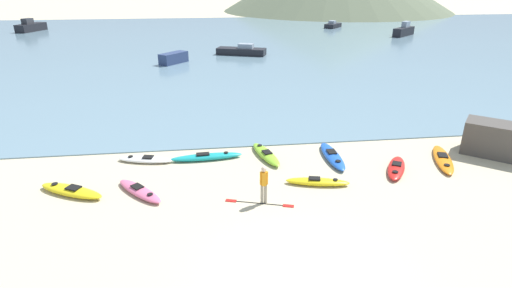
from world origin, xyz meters
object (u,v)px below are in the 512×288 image
kayak_on_sand_0 (71,191)px  kayak_on_sand_3 (146,159)px  kayak_on_sand_6 (207,157)px  shoreline_rock (498,140)px  moored_boat_0 (31,27)px  kayak_on_sand_4 (266,154)px  kayak_on_sand_7 (140,191)px  kayak_on_sand_1 (443,159)px  moored_boat_3 (242,51)px  moored_boat_4 (174,58)px  kayak_on_sand_5 (332,156)px  moored_boat_2 (333,25)px  loose_paddle (259,203)px  person_near_foreground (264,182)px  kayak_on_sand_2 (396,168)px  moored_boat_1 (404,31)px  kayak_on_sand_8 (318,182)px

kayak_on_sand_0 → kayak_on_sand_3: bearing=46.4°
kayak_on_sand_6 → shoreline_rock: bearing=-5.1°
moored_boat_0 → shoreline_rock: (42.02, -53.81, 0.07)m
kayak_on_sand_4 → kayak_on_sand_7: size_ratio=1.18×
kayak_on_sand_1 → kayak_on_sand_6: bearing=171.7°
kayak_on_sand_3 → kayak_on_sand_0: bearing=-133.6°
moored_boat_3 → moored_boat_4: size_ratio=1.83×
kayak_on_sand_5 → moored_boat_2: (16.13, 51.65, 0.32)m
loose_paddle → kayak_on_sand_3: bearing=137.7°
kayak_on_sand_0 → shoreline_rock: (20.20, 1.39, 0.69)m
kayak_on_sand_5 → moored_boat_0: size_ratio=0.61×
kayak_on_sand_3 → shoreline_rock: shoreline_rock is taller
kayak_on_sand_4 → person_near_foreground: bearing=-99.7°
kayak_on_sand_6 → moored_boat_0: 59.26m
kayak_on_sand_7 → moored_boat_3: size_ratio=0.45×
kayak_on_sand_4 → moored_boat_0: size_ratio=0.55×
moored_boat_0 → kayak_on_sand_2: bearing=-56.5°
kayak_on_sand_3 → moored_boat_0: moored_boat_0 is taller
kayak_on_sand_3 → shoreline_rock: size_ratio=0.90×
moored_boat_2 → loose_paddle: size_ratio=1.42×
kayak_on_sand_4 → moored_boat_1: size_ratio=0.66×
kayak_on_sand_1 → kayak_on_sand_3: 14.61m
moored_boat_0 → moored_boat_4: moored_boat_0 is taller
kayak_on_sand_0 → kayak_on_sand_2: (14.46, 0.36, -0.02)m
kayak_on_sand_3 → kayak_on_sand_4: size_ratio=0.92×
kayak_on_sand_0 → kayak_on_sand_6: kayak_on_sand_0 is taller
kayak_on_sand_6 → moored_boat_2: moored_boat_2 is taller
kayak_on_sand_8 → person_near_foreground: (-2.55, -1.21, 0.79)m
kayak_on_sand_7 → moored_boat_2: 59.57m
moored_boat_0 → moored_boat_2: size_ratio=1.42×
moored_boat_2 → loose_paddle: bearing=-110.1°
kayak_on_sand_5 → moored_boat_1: moored_boat_1 is taller
kayak_on_sand_2 → kayak_on_sand_4: bearing=158.9°
kayak_on_sand_0 → moored_boat_0: moored_boat_0 is taller
kayak_on_sand_1 → kayak_on_sand_3: kayak_on_sand_1 is taller
moored_boat_1 → kayak_on_sand_2: bearing=-116.4°
person_near_foreground → kayak_on_sand_1: bearing=16.3°
kayak_on_sand_1 → loose_paddle: kayak_on_sand_1 is taller
kayak_on_sand_1 → kayak_on_sand_3: (-14.50, 1.81, -0.00)m
kayak_on_sand_8 → moored_boat_4: (-7.81, 26.97, 0.46)m
kayak_on_sand_1 → kayak_on_sand_2: size_ratio=1.30×
kayak_on_sand_6 → moored_boat_1: size_ratio=0.78×
kayak_on_sand_6 → moored_boat_2: (22.35, 50.96, 0.32)m
moored_boat_1 → moored_boat_4: (-32.93, -16.31, -0.17)m
kayak_on_sand_6 → kayak_on_sand_7: 4.14m
kayak_on_sand_4 → kayak_on_sand_8: 3.61m
kayak_on_sand_0 → kayak_on_sand_1: bearing=3.4°
kayak_on_sand_5 → moored_boat_4: (-9.26, 24.46, 0.45)m
kayak_on_sand_8 → kayak_on_sand_5: bearing=60.1°
kayak_on_sand_5 → kayak_on_sand_7: bearing=-165.5°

